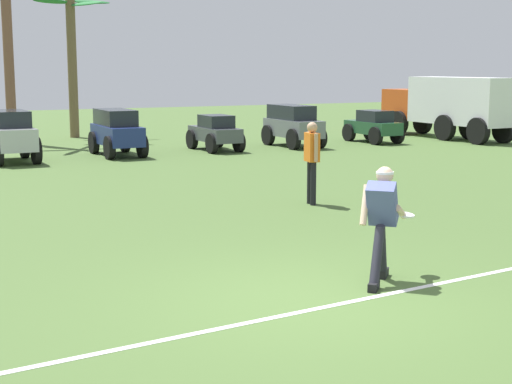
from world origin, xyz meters
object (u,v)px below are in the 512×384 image
Objects in this scene: parked_car_slot_g at (373,126)px; palm_tree_left_of_centre at (6,13)px; box_truck at (447,104)px; parked_car_slot_f at (293,124)px; frisbee_thrower at (382,218)px; teammate_near_sideline at (312,155)px; parked_car_slot_c at (11,135)px; frisbee_in_flight at (405,215)px; parked_car_slot_e at (215,132)px; palm_tree_right_of_centre at (72,52)px; parked_car_slot_d at (117,131)px.

palm_tree_left_of_centre is (-11.20, 5.16, 3.77)m from parked_car_slot_g.
palm_tree_left_of_centre reaches higher than box_truck.
parked_car_slot_g is (3.14, 0.02, -0.16)m from parked_car_slot_f.
teammate_near_sideline reaches higher than frisbee_thrower.
parked_car_slot_c is at bearing 98.85° from frisbee_thrower.
frisbee_thrower is at bearing -114.32° from parked_car_slot_f.
frisbee_thrower is 0.54m from frisbee_in_flight.
parked_car_slot_e is 5.87m from parked_car_slot_g.
box_truck is 15.60m from palm_tree_left_of_centre.
frisbee_thrower is 0.58× the size of parked_car_slot_c.
frisbee_thrower is at bearing -92.68° from palm_tree_right_of_centre.
frisbee_thrower is 0.62× the size of parked_car_slot_g.
parked_car_slot_d is (0.79, 14.65, -0.07)m from frisbee_thrower.
parked_car_slot_f is (6.65, 14.71, -0.07)m from frisbee_thrower.
palm_tree_left_of_centre is (-5.32, 5.22, 3.77)m from parked_car_slot_e.
frisbee_in_flight is 0.22× the size of teammate_near_sideline.
frisbee_in_flight is at bearing 23.71° from frisbee_thrower.
parked_car_slot_e is (6.15, 0.34, -0.18)m from parked_car_slot_c.
parked_car_slot_d is at bearing 86.91° from frisbee_thrower.
box_truck is (12.23, 0.20, 0.51)m from parked_car_slot_d.
parked_car_slot_e is (3.42, 14.46, -0.18)m from frisbee_in_flight.
palm_tree_right_of_centre reaches higher than parked_car_slot_e.
parked_car_slot_f is (5.86, 0.06, 0.00)m from parked_car_slot_d.
teammate_near_sideline is at bearing -138.62° from box_truck.
palm_tree_right_of_centre is at bearing 64.36° from parked_car_slot_c.
frisbee_thrower reaches higher than frisbee_in_flight.
palm_tree_right_of_centre is at bearing 88.65° from frisbee_in_flight.
palm_tree_left_of_centre is (-1.41, 19.90, 3.55)m from frisbee_thrower.
teammate_near_sideline is 9.85m from parked_car_slot_e.
palm_tree_right_of_centre is at bearing 88.26° from parked_car_slot_d.
frisbee_in_flight is at bearing -106.08° from teammate_near_sideline.
parked_car_slot_c reaches higher than parked_car_slot_e.
palm_tree_right_of_centre is (2.40, 1.14, -1.25)m from palm_tree_left_of_centre.
palm_tree_right_of_centre reaches higher than teammate_near_sideline.
frisbee_thrower is 17.69m from parked_car_slot_g.
parked_car_slot_e is 1.00× the size of parked_car_slot_g.
parked_car_slot_g is at bearing 50.82° from teammate_near_sideline.
frisbee_in_flight is at bearing -130.56° from box_truck.
parked_car_slot_f is at bearing 67.00° from frisbee_in_flight.
frisbee_in_flight is at bearing -79.07° from parked_car_slot_c.
parked_car_slot_d is at bearing -179.06° from box_truck.
parked_car_slot_f is at bearing -179.55° from parked_car_slot_g.
parked_car_slot_e is at bearing 76.70° from frisbee_in_flight.
palm_tree_left_of_centre is (-2.20, 5.25, 3.62)m from parked_car_slot_d.
box_truck is 0.80× the size of palm_tree_left_of_centre.
parked_car_slot_f is at bearing -178.75° from box_truck.
parked_car_slot_e is at bearing 3.14° from parked_car_slot_c.
parked_car_slot_c reaches higher than frisbee_thrower.
teammate_near_sideline is 0.30× the size of palm_tree_right_of_centre.
parked_car_slot_f is at bearing -32.77° from palm_tree_left_of_centre.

